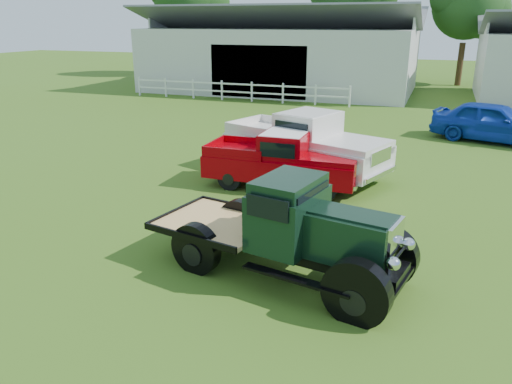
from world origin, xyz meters
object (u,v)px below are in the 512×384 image
at_px(vintage_flatbed, 283,227).
at_px(misc_car_blue, 493,122).
at_px(red_pickup, 282,160).
at_px(white_pickup, 305,144).

relative_size(vintage_flatbed, misc_car_blue, 1.06).
height_order(vintage_flatbed, misc_car_blue, vintage_flatbed).
bearing_deg(misc_car_blue, red_pickup, 159.90).
height_order(white_pickup, misc_car_blue, white_pickup).
xyz_separation_m(red_pickup, misc_car_blue, (6.34, 8.67, -0.04)).
bearing_deg(misc_car_blue, white_pickup, 156.03).
bearing_deg(red_pickup, vintage_flatbed, -73.09).
xyz_separation_m(white_pickup, misc_car_blue, (6.04, 7.18, -0.19)).
distance_m(vintage_flatbed, red_pickup, 5.44).
xyz_separation_m(vintage_flatbed, red_pickup, (-1.65, 5.18, -0.16)).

